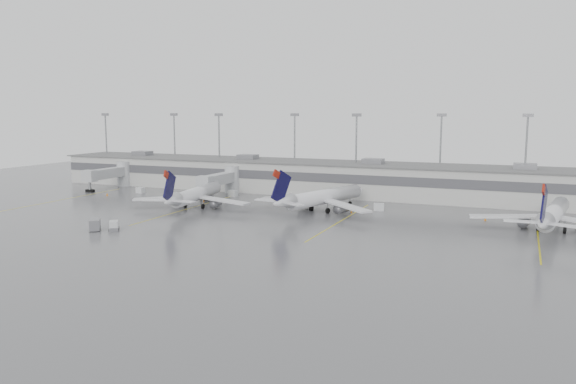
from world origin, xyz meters
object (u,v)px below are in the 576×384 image
at_px(jet_far_right, 553,214).
at_px(baggage_tug, 114,227).
at_px(jet_mid_left, 195,194).
at_px(jet_mid_right, 321,197).

height_order(jet_far_right, baggage_tug, jet_far_right).
bearing_deg(jet_mid_left, jet_far_right, -6.22).
relative_size(jet_mid_left, baggage_tug, 9.63).
distance_m(jet_mid_left, jet_mid_right, 27.89).
distance_m(jet_far_right, baggage_tug, 77.71).
bearing_deg(jet_mid_left, baggage_tug, -100.07).
xyz_separation_m(jet_mid_left, baggage_tug, (-0.54, -25.99, -2.37)).
bearing_deg(jet_far_right, jet_mid_right, -174.83).
bearing_deg(jet_mid_right, jet_far_right, 14.15).
relative_size(jet_mid_right, jet_far_right, 0.98).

